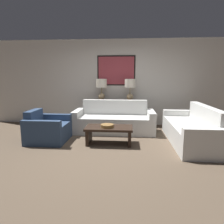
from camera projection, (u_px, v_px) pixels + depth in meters
The scene contains 10 objects.
ground_plane at pixel (109, 151), 4.14m from camera, with size 20.00×20.00×0.00m, color brown.
back_wall at pixel (116, 83), 6.31m from camera, with size 8.26×0.12×2.65m.
console_table at pixel (116, 113), 6.20m from camera, with size 1.40×0.40×0.78m.
table_lamp_left at pixel (102, 87), 6.10m from camera, with size 0.32×0.32×0.67m.
table_lamp_right at pixel (130, 87), 6.03m from camera, with size 0.32×0.32×0.67m.
couch_by_back_wall at pixel (114, 121), 5.53m from camera, with size 2.19×0.86×0.86m.
couch_by_side at pixel (192, 130), 4.59m from camera, with size 0.86×2.19×0.86m.
coffee_table at pixel (109, 131), 4.51m from camera, with size 1.06×0.57×0.40m.
decorative_bowl at pixel (107, 126), 4.44m from camera, with size 0.29×0.29×0.07m.
armchair_near_back_wall at pixel (47, 130), 4.73m from camera, with size 0.87×0.91×0.74m.
Camera 1 is at (0.38, -3.92, 1.51)m, focal length 32.00 mm.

